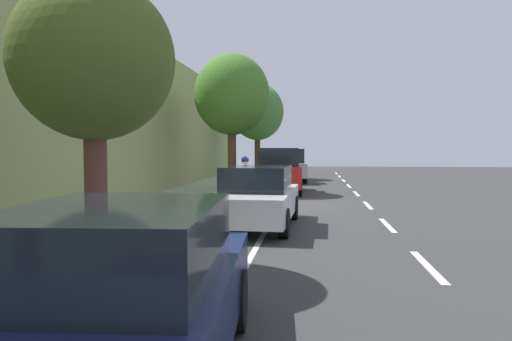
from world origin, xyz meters
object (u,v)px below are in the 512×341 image
object	(u,v)px
parked_sedan_dark_blue_far	(118,302)
fire_hydrant	(260,173)
parked_suv_red_second	(279,170)
street_tree_near_cyclist	(257,112)
cyclist_with_backpack	(244,175)
street_tree_far_end	(94,61)
street_tree_mid_block	(232,95)
bicycle_at_curb	(249,196)
parked_sedan_white_mid	(257,197)
parked_pickup_silver_nearest	(288,167)

from	to	relation	value
parked_sedan_dark_blue_far	fire_hydrant	bearing A→B (deg)	-86.45
parked_suv_red_second	street_tree_near_cyclist	xyz separation A→B (m)	(2.11, -9.86, 3.31)
parked_sedan_dark_blue_far	cyclist_with_backpack	xyz separation A→B (m)	(0.79, -12.43, 0.29)
street_tree_far_end	street_tree_mid_block	bearing A→B (deg)	-90.00
bicycle_at_curb	street_tree_far_end	size ratio (longest dim) A/B	0.27
parked_sedan_dark_blue_far	parked_suv_red_second	bearing A→B (deg)	-90.28
parked_sedan_white_mid	street_tree_near_cyclist	distance (m)	19.34
parked_pickup_silver_nearest	parked_sedan_white_mid	distance (m)	15.97
fire_hydrant	street_tree_far_end	bearing A→B (deg)	88.37
cyclist_with_backpack	street_tree_far_end	size ratio (longest dim) A/B	0.37
street_tree_mid_block	bicycle_at_curb	bearing A→B (deg)	105.88
cyclist_with_backpack	street_tree_far_end	world-z (taller)	street_tree_far_end
parked_sedan_white_mid	parked_sedan_dark_blue_far	xyz separation A→B (m)	(0.17, 8.08, 0.00)
parked_sedan_white_mid	fire_hydrant	size ratio (longest dim) A/B	5.31
street_tree_near_cyclist	street_tree_far_end	size ratio (longest dim) A/B	1.31
parked_pickup_silver_nearest	parked_suv_red_second	size ratio (longest dim) A/B	1.13
street_tree_mid_block	fire_hydrant	xyz separation A→B (m)	(-0.56, -6.49, -3.79)
parked_suv_red_second	parked_pickup_silver_nearest	bearing A→B (deg)	-90.51
parked_sedan_dark_blue_far	street_tree_near_cyclist	size ratio (longest dim) A/B	0.74
street_tree_far_end	parked_suv_red_second	bearing A→B (deg)	-99.05
cyclist_with_backpack	street_tree_far_end	bearing A→B (deg)	81.78
bicycle_at_curb	parked_sedan_white_mid	bearing A→B (deg)	100.64
bicycle_at_curb	street_tree_near_cyclist	bearing A→B (deg)	-84.43
bicycle_at_curb	parked_pickup_silver_nearest	bearing A→B (deg)	-93.39
parked_suv_red_second	parked_sedan_dark_blue_far	bearing A→B (deg)	89.72
street_tree_mid_block	parked_suv_red_second	bearing A→B (deg)	179.42
parked_sedan_white_mid	street_tree_mid_block	distance (m)	9.97
parked_pickup_silver_nearest	bicycle_at_curb	size ratio (longest dim) A/B	4.34
parked_suv_red_second	parked_sedan_white_mid	bearing A→B (deg)	90.53
street_tree_near_cyclist	parked_suv_red_second	bearing A→B (deg)	102.08
parked_suv_red_second	parked_sedan_dark_blue_far	xyz separation A→B (m)	(0.08, 17.10, -0.27)
parked_sedan_dark_blue_far	street_tree_far_end	world-z (taller)	street_tree_far_end
parked_suv_red_second	street_tree_far_end	world-z (taller)	street_tree_far_end
parked_pickup_silver_nearest	street_tree_far_end	size ratio (longest dim) A/B	1.17
parked_sedan_dark_blue_far	bicycle_at_curb	world-z (taller)	parked_sedan_dark_blue_far
parked_suv_red_second	street_tree_near_cyclist	world-z (taller)	street_tree_near_cyclist
parked_pickup_silver_nearest	fire_hydrant	world-z (taller)	parked_pickup_silver_nearest
bicycle_at_curb	fire_hydrant	bearing A→B (deg)	-85.59
bicycle_at_curb	street_tree_near_cyclist	xyz separation A→B (m)	(1.46, -14.96, 3.98)
street_tree_mid_block	fire_hydrant	size ratio (longest dim) A/B	7.20
parked_sedan_dark_blue_far	fire_hydrant	xyz separation A→B (m)	(1.46, -23.60, -0.20)
parked_sedan_white_mid	parked_suv_red_second	bearing A→B (deg)	-89.47
street_tree_mid_block	parked_sedan_dark_blue_far	bearing A→B (deg)	96.75
parked_suv_red_second	parked_sedan_dark_blue_far	size ratio (longest dim) A/B	1.06
parked_sedan_dark_blue_far	fire_hydrant	distance (m)	23.65
street_tree_near_cyclist	fire_hydrant	world-z (taller)	street_tree_near_cyclist
parked_suv_red_second	parked_sedan_dark_blue_far	distance (m)	17.10
parked_suv_red_second	street_tree_mid_block	xyz separation A→B (m)	(2.11, -0.02, 3.32)
street_tree_far_end	bicycle_at_curb	bearing A→B (deg)	-100.15
parked_sedan_white_mid	street_tree_mid_block	xyz separation A→B (m)	(2.19, -9.04, 3.59)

